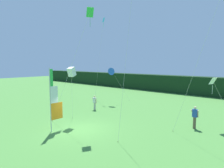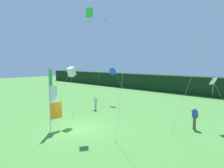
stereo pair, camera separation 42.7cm
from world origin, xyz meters
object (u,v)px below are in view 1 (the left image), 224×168
banner_flag (54,101)px  kite_white_diamond_2 (214,84)px  person_mid_field (195,117)px  kite_cyan_diamond_3 (103,29)px  person_near_banner (95,102)px  kite_green_diamond_5 (87,22)px  kite_blue_delta_4 (112,71)px  kite_white_box_1 (72,72)px

banner_flag → kite_white_diamond_2: 12.21m
person_mid_field → kite_cyan_diamond_3: 17.56m
kite_white_diamond_2 → banner_flag: bearing=-134.2°
person_mid_field → kite_cyan_diamond_3: (-14.46, 4.70, 8.79)m
person_near_banner → person_mid_field: size_ratio=0.90×
person_near_banner → kite_green_diamond_5: size_ratio=0.17×
kite_blue_delta_4 → kite_green_diamond_5: size_ratio=0.49×
kite_white_box_1 → kite_cyan_diamond_3: bearing=121.6°
kite_green_diamond_5 → banner_flag: bearing=-106.5°
banner_flag → kite_cyan_diamond_3: 15.84m
banner_flag → kite_cyan_diamond_3: (-6.90, 12.15, 7.47)m
kite_cyan_diamond_3 → kite_white_box_1: bearing=-58.4°
person_near_banner → kite_white_box_1: 5.84m
person_mid_field → kite_white_box_1: (-8.37, -5.22, 3.36)m
person_near_banner → kite_white_box_1: size_ratio=0.33×
kite_green_diamond_5 → person_near_banner: bearing=130.9°
kite_blue_delta_4 → kite_white_diamond_2: bearing=-7.7°
kite_white_diamond_2 → kite_cyan_diamond_3: (-15.37, 3.43, 6.30)m
person_mid_field → person_near_banner: bearing=-175.0°
kite_blue_delta_4 → kite_green_diamond_5: bearing=-60.7°
kite_white_diamond_2 → kite_green_diamond_5: 10.93m
banner_flag → kite_green_diamond_5: bearing=73.5°
banner_flag → person_mid_field: (7.56, 7.45, -1.33)m
kite_cyan_diamond_3 → kite_white_diamond_2: bearing=-12.6°
person_near_banner → kite_white_diamond_2: size_ratio=0.40×
person_mid_field → kite_blue_delta_4: 11.92m
kite_cyan_diamond_3 → person_mid_field: bearing=-18.0°
kite_green_diamond_5 → kite_cyan_diamond_3: bearing=128.8°
kite_blue_delta_4 → person_near_banner: bearing=-76.4°
kite_white_diamond_2 → kite_cyan_diamond_3: kite_cyan_diamond_3 is taller
person_mid_field → kite_white_box_1: size_ratio=0.37×
kite_cyan_diamond_3 → banner_flag: bearing=-60.4°
banner_flag → person_mid_field: bearing=44.6°
banner_flag → kite_blue_delta_4: bearing=109.1°
kite_blue_delta_4 → kite_green_diamond_5: 9.81m
person_near_banner → kite_cyan_diamond_3: bearing=127.2°
banner_flag → kite_white_diamond_2: size_ratio=1.19×
person_near_banner → kite_cyan_diamond_3: (-4.24, 5.59, 8.89)m
kite_cyan_diamond_3 → kite_blue_delta_4: (3.32, -1.79, -5.69)m
kite_white_diamond_2 → kite_blue_delta_4: kite_blue_delta_4 is taller
kite_cyan_diamond_3 → kite_blue_delta_4: 6.82m
person_near_banner → kite_white_box_1: bearing=-66.8°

